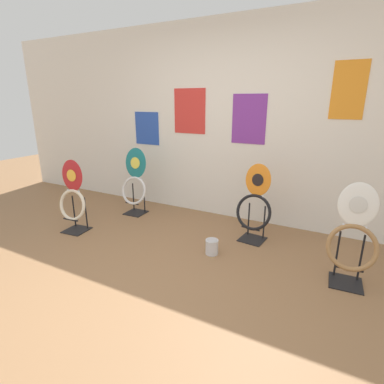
{
  "coord_description": "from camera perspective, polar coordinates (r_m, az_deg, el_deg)",
  "views": [
    {
      "loc": [
        1.46,
        -1.76,
        1.6
      ],
      "look_at": [
        -0.12,
        1.25,
        0.55
      ],
      "focal_mm": 28.0,
      "sensor_mm": 36.0,
      "label": 1
    }
  ],
  "objects": [
    {
      "name": "paint_can",
      "position": [
        3.28,
        3.8,
        -10.27
      ],
      "size": [
        0.14,
        0.14,
        0.17
      ],
      "color": "silver",
      "rests_on": "ground_plane"
    },
    {
      "name": "wall_back",
      "position": [
        4.11,
        7.05,
        12.85
      ],
      "size": [
        8.0,
        0.07,
        2.6
      ],
      "color": "silver",
      "rests_on": "ground_plane"
    },
    {
      "name": "toilet_seat_display_teal_sax",
      "position": [
        4.38,
        -10.88,
        1.41
      ],
      "size": [
        0.41,
        0.29,
        0.95
      ],
      "color": "black",
      "rests_on": "ground_plane"
    },
    {
      "name": "toilet_seat_display_orange_sun",
      "position": [
        3.54,
        11.8,
        -2.9
      ],
      "size": [
        0.44,
        0.31,
        0.91
      ],
      "color": "black",
      "rests_on": "ground_plane"
    },
    {
      "name": "toilet_seat_display_crimson_swirl",
      "position": [
        3.99,
        -21.75,
        -1.3
      ],
      "size": [
        0.41,
        0.31,
        0.91
      ],
      "color": "black",
      "rests_on": "ground_plane"
    },
    {
      "name": "toilet_seat_display_white_plain",
      "position": [
        2.98,
        28.32,
        -7.88
      ],
      "size": [
        0.43,
        0.3,
        0.93
      ],
      "color": "black",
      "rests_on": "ground_plane"
    },
    {
      "name": "ground_plane",
      "position": [
        2.79,
        -10.24,
        -18.11
      ],
      "size": [
        14.0,
        14.0,
        0.0
      ],
      "primitive_type": "plane",
      "color": "#8E6642"
    }
  ]
}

